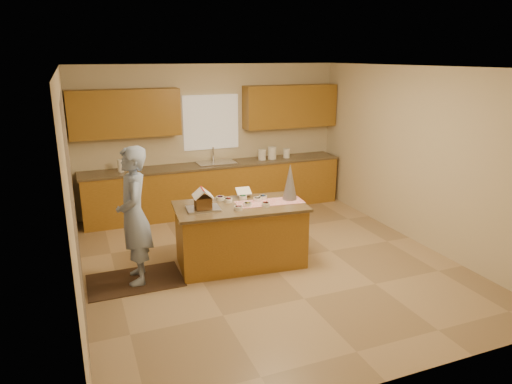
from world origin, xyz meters
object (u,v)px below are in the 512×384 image
at_px(island_base, 240,236).
at_px(boy, 134,216).
at_px(gingerbread_house, 203,201).
at_px(tinsel_tree, 290,182).

height_order(island_base, boy, boy).
distance_m(island_base, gingerbread_house, 0.78).
xyz_separation_m(tinsel_tree, boy, (-2.16, 0.02, -0.23)).
bearing_deg(island_base, tinsel_tree, 3.67).
distance_m(tinsel_tree, boy, 2.18).
relative_size(island_base, boy, 0.96).
distance_m(boy, gingerbread_house, 0.91).
bearing_deg(boy, island_base, 94.50).
xyz_separation_m(island_base, tinsel_tree, (0.74, -0.02, 0.72)).
relative_size(island_base, gingerbread_house, 5.92).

